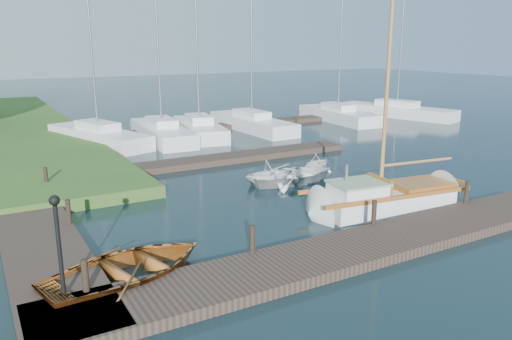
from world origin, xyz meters
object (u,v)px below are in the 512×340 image
mooring_post_3 (467,192)px  marina_boat_0 (98,135)px  marina_boat_5 (338,114)px  dinghy (129,265)px  tender_d (317,161)px  marina_boat_3 (252,122)px  marina_boat_2 (199,128)px  mooring_post_0 (85,275)px  tender_b (270,171)px  marina_boat_1 (162,131)px  mooring_post_5 (46,177)px  lamp_post (58,232)px  tender_c (293,173)px  mooring_post_4 (68,212)px  mooring_post_2 (374,212)px  marina_boat_7 (397,110)px  sailboat (388,200)px  mooring_post_1 (252,239)px

mooring_post_3 → marina_boat_0: 21.35m
marina_boat_0 → marina_boat_5: size_ratio=1.11×
dinghy → tender_d: (11.20, 6.99, 0.03)m
marina_boat_0 → marina_boat_3: bearing=-108.2°
marina_boat_3 → marina_boat_2: bearing=94.1°
dinghy → tender_d: tender_d is taller
mooring_post_0 → marina_boat_0: marina_boat_0 is taller
tender_b → marina_boat_0: 13.64m
marina_boat_1 → marina_boat_5: bearing=-83.4°
mooring_post_0 → marina_boat_3: 24.76m
marina_boat_2 → marina_boat_5: size_ratio=1.00×
dinghy → marina_boat_0: 19.24m
mooring_post_5 → lamp_post: lamp_post is taller
tender_c → marina_boat_2: size_ratio=0.39×
mooring_post_4 → dinghy: 4.49m
mooring_post_2 → marina_boat_3: marina_boat_3 is taller
marina_boat_7 → sailboat: bearing=117.5°
mooring_post_3 → sailboat: size_ratio=0.08×
mooring_post_5 → marina_boat_0: (4.25, 9.48, -0.13)m
mooring_post_1 → mooring_post_0: bearing=180.0°
tender_c → marina_boat_1: (-1.63, 12.49, 0.16)m
tender_d → marina_boat_7: bearing=-74.0°
sailboat → tender_b: bearing=120.0°
mooring_post_2 → mooring_post_4: same height
mooring_post_5 → lamp_post: size_ratio=0.33×
marina_boat_1 → tender_b: bearing=-173.7°
marina_boat_2 → tender_b: bearing=-178.5°
mooring_post_5 → dinghy: 9.46m
mooring_post_4 → sailboat: sailboat is taller
tender_c → marina_boat_0: marina_boat_0 is taller
mooring_post_4 → marina_boat_3: bearing=43.9°
marina_boat_2 → marina_boat_5: (12.18, 0.60, -0.00)m
dinghy → marina_boat_5: size_ratio=0.43×
mooring_post_2 → marina_boat_2: size_ratio=0.08×
mooring_post_1 → tender_d: (7.88, 7.56, -0.21)m
mooring_post_3 → marina_boat_7: marina_boat_7 is taller
sailboat → marina_boat_7: bearing=51.2°
mooring_post_1 → mooring_post_5: (-4.00, 10.00, 0.00)m
tender_d → marina_boat_2: 11.48m
mooring_post_2 → tender_c: (1.23, 6.42, -0.29)m
mooring_post_1 → lamp_post: (-5.00, 0.00, 1.17)m
mooring_post_3 → mooring_post_0: bearing=180.0°
tender_d → marina_boat_7: size_ratio=0.15×
marina_boat_1 → marina_boat_7: marina_boat_7 is taller
mooring_post_3 → marina_boat_2: bearing=96.9°
tender_b → marina_boat_7: bearing=-55.8°
dinghy → marina_boat_2: (10.03, 18.42, 0.11)m
tender_b → tender_d: size_ratio=1.25×
dinghy → tender_c: dinghy is taller
marina_boat_3 → mooring_post_0: bearing=140.3°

